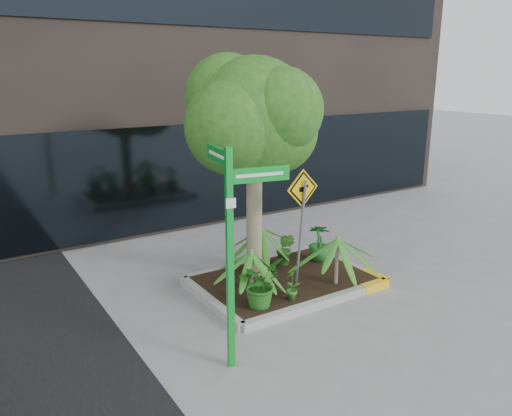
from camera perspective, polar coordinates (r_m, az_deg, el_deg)
ground at (r=9.36m, az=3.30°, el=-9.67°), size 80.00×80.00×0.00m
planter at (r=9.64m, az=3.47°, el=-8.23°), size 3.35×2.36×0.15m
tree at (r=9.05m, az=-0.28°, el=10.13°), size 2.86×2.53×4.29m
palm_front at (r=9.19m, az=9.33°, el=-3.48°), size 1.05×1.05×1.16m
palm_left at (r=8.81m, az=-0.53°, el=-5.09°), size 0.88×0.88×0.97m
palm_back at (r=10.01m, az=0.71°, el=-2.37°), size 0.91×0.91×1.01m
shrub_a at (r=8.37m, az=0.42°, el=-8.59°), size 0.99×0.99×0.81m
shrub_b at (r=10.40m, az=7.27°, el=-3.91°), size 0.62×0.62×0.79m
shrub_c at (r=8.66m, az=4.13°, el=-8.55°), size 0.43×0.43×0.61m
shrub_d at (r=10.11m, az=3.39°, el=-4.67°), size 0.52×0.52×0.69m
street_sign_post at (r=6.54m, az=-2.72°, el=-3.07°), size 0.90×0.99×3.06m
cattle_sign at (r=8.72m, az=5.25°, el=-0.14°), size 0.68×0.24×2.20m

